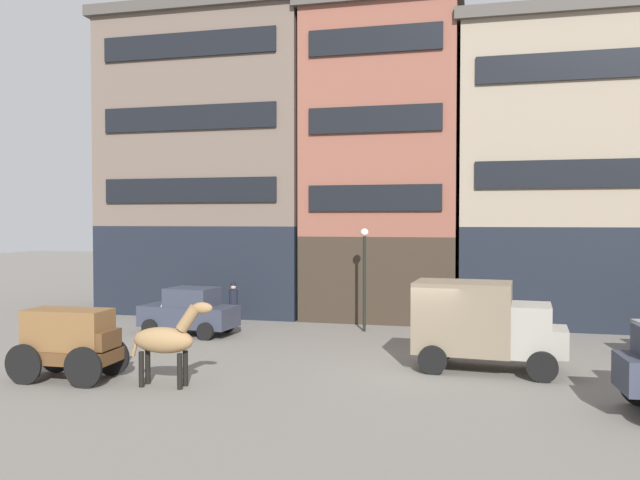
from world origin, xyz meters
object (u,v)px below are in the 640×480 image
object	(u,v)px
draft_horse	(167,339)
pedestrian_officer	(233,301)
cargo_wagon	(70,339)
streetlamp_curbside	(364,265)
sedan_light	(190,311)
delivery_truck_far	(483,322)

from	to	relation	value
draft_horse	pedestrian_officer	xyz separation A→B (m)	(-2.06, 10.00, -0.29)
cargo_wagon	streetlamp_curbside	distance (m)	11.80
draft_horse	pedestrian_officer	distance (m)	10.22
sedan_light	streetlamp_curbside	size ratio (longest dim) A/B	0.93
cargo_wagon	streetlamp_curbside	world-z (taller)	streetlamp_curbside
draft_horse	delivery_truck_far	bearing A→B (deg)	25.81
sedan_light	cargo_wagon	bearing A→B (deg)	-90.99
draft_horse	delivery_truck_far	distance (m)	9.11
cargo_wagon	sedan_light	distance (m)	7.34
draft_horse	delivery_truck_far	xyz separation A→B (m)	(8.20, 3.97, 0.15)
cargo_wagon	draft_horse	size ratio (longest dim) A/B	1.25
draft_horse	sedan_light	xyz separation A→B (m)	(-2.82, 7.33, -0.36)
draft_horse	sedan_light	size ratio (longest dim) A/B	0.61
draft_horse	delivery_truck_far	world-z (taller)	delivery_truck_far
delivery_truck_far	streetlamp_curbside	world-z (taller)	streetlamp_curbside
cargo_wagon	pedestrian_officer	distance (m)	10.04
delivery_truck_far	pedestrian_officer	distance (m)	11.91
cargo_wagon	sedan_light	size ratio (longest dim) A/B	0.77
cargo_wagon	delivery_truck_far	size ratio (longest dim) A/B	0.66
sedan_light	pedestrian_officer	world-z (taller)	sedan_light
pedestrian_officer	streetlamp_curbside	distance (m)	5.97
cargo_wagon	pedestrian_officer	xyz separation A→B (m)	(0.89, 10.00, -0.17)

